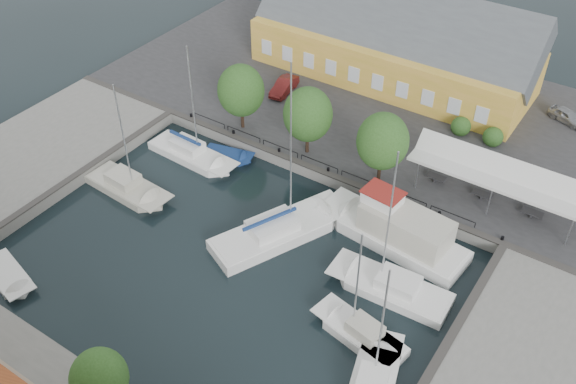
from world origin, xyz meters
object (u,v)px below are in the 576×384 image
object	(u,v)px
tent_canopy	(501,176)
east_boat_a	(392,290)
car_silver	(567,116)
west_boat_a	(191,155)
west_boat_b	(128,189)
center_sailboat	(278,233)
trawler	(397,233)
east_boat_b	(361,336)
warehouse	(389,43)
launch_nw	(227,157)
launch_sw	(8,277)
car_red	(284,86)

from	to	relation	value
tent_canopy	east_boat_a	world-z (taller)	east_boat_a
car_silver	west_boat_a	xyz separation A→B (m)	(-26.32, -22.74, -1.35)
tent_canopy	car_silver	world-z (taller)	tent_canopy
west_boat_b	east_boat_a	bearing A→B (deg)	5.37
center_sailboat	trawler	size ratio (longest dim) A/B	1.24
trawler	west_boat_a	distance (m)	20.01
east_boat_b	west_boat_a	bearing A→B (deg)	157.71
tent_canopy	west_boat_b	xyz separation A→B (m)	(-26.19, -14.31, -3.42)
warehouse	west_boat_b	distance (m)	30.04
car_silver	trawler	bearing A→B (deg)	-174.89
center_sailboat	launch_nw	xyz separation A→B (m)	(-9.51, 5.92, -0.27)
east_boat_a	launch_sw	size ratio (longest dim) A/B	2.19
trawler	car_red	bearing A→B (deg)	146.51
warehouse	center_sailboat	distance (m)	26.37
west_boat_b	launch_sw	distance (m)	11.86
center_sailboat	west_boat_b	world-z (taller)	center_sailboat
center_sailboat	car_red	bearing A→B (deg)	122.55
car_silver	center_sailboat	size ratio (longest dim) A/B	0.24
car_red	east_boat_a	size ratio (longest dim) A/B	0.33
warehouse	launch_nw	world-z (taller)	warehouse
trawler	launch_nw	distance (m)	17.46
launch_nw	car_red	bearing A→B (deg)	95.96
trawler	east_boat_a	world-z (taller)	east_boat_a
launch_sw	car_silver	bearing A→B (deg)	55.86
west_boat_a	west_boat_b	xyz separation A→B (m)	(-1.39, -6.51, -0.01)
launch_nw	warehouse	bearing A→B (deg)	74.28
west_boat_a	tent_canopy	bearing A→B (deg)	17.45
center_sailboat	east_boat_a	bearing A→B (deg)	-1.23
car_red	west_boat_a	bearing A→B (deg)	-104.37
car_red	trawler	world-z (taller)	trawler
tent_canopy	launch_nw	distance (m)	23.25
east_boat_b	launch_sw	bearing A→B (deg)	-158.42
car_red	center_sailboat	xyz separation A→B (m)	(10.63, -16.66, -1.32)
tent_canopy	west_boat_a	xyz separation A→B (m)	(-24.80, -7.80, -3.41)
car_silver	east_boat_b	xyz separation A→B (m)	(-4.27, -31.78, -1.36)
tent_canopy	west_boat_a	world-z (taller)	west_boat_a
trawler	east_boat_b	xyz separation A→B (m)	(2.06, -9.36, -0.76)
car_silver	east_boat_a	xyz separation A→B (m)	(-4.36, -27.06, -1.36)
car_red	east_boat_b	world-z (taller)	east_boat_b
warehouse	trawler	distance (m)	24.61
west_boat_b	car_silver	bearing A→B (deg)	46.55
east_boat_b	tent_canopy	bearing A→B (deg)	80.71
car_red	tent_canopy	bearing A→B (deg)	-19.11
car_red	trawler	xyz separation A→B (m)	(18.49, -12.23, -0.66)
car_silver	launch_sw	bearing A→B (deg)	166.74
tent_canopy	east_boat_a	size ratio (longest dim) A/B	1.13
car_silver	launch_nw	xyz separation A→B (m)	(-23.70, -20.93, -1.53)
car_red	west_boat_b	world-z (taller)	west_boat_b
warehouse	car_silver	xyz separation A→B (m)	(18.12, 1.09, -2.81)
tent_canopy	launch_sw	bearing A→B (deg)	-135.21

